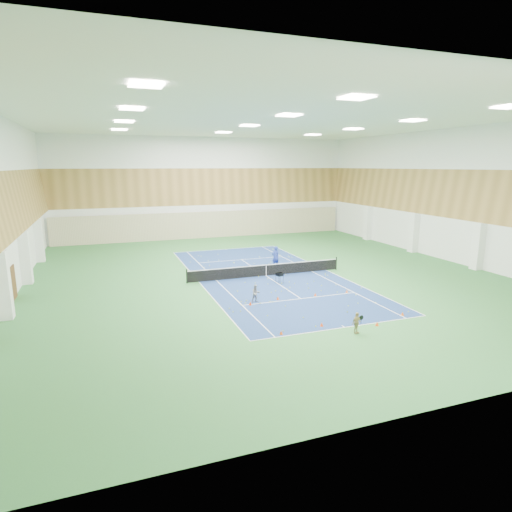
# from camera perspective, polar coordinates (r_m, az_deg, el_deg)

# --- Properties ---
(ground) EXTENTS (40.00, 40.00, 0.00)m
(ground) POSITION_cam_1_polar(r_m,az_deg,el_deg) (34.37, 1.36, -2.67)
(ground) COLOR #2E6B33
(ground) RESTS_ON ground
(room_shell) EXTENTS (36.00, 40.00, 12.00)m
(room_shell) POSITION_cam_1_polar(r_m,az_deg,el_deg) (33.36, 1.41, 7.35)
(room_shell) COLOR white
(room_shell) RESTS_ON ground
(wood_cladding) EXTENTS (36.00, 40.00, 8.00)m
(wood_cladding) POSITION_cam_1_polar(r_m,az_deg,el_deg) (33.26, 1.43, 10.78)
(wood_cladding) COLOR olive
(wood_cladding) RESTS_ON room_shell
(ceiling_light_grid) EXTENTS (21.40, 25.40, 0.06)m
(ceiling_light_grid) POSITION_cam_1_polar(r_m,az_deg,el_deg) (33.41, 1.47, 17.52)
(ceiling_light_grid) COLOR white
(ceiling_light_grid) RESTS_ON room_shell
(court_surface) EXTENTS (10.97, 23.77, 0.01)m
(court_surface) POSITION_cam_1_polar(r_m,az_deg,el_deg) (34.37, 1.36, -2.67)
(court_surface) COLOR navy
(court_surface) RESTS_ON ground
(tennis_balls_scatter) EXTENTS (10.57, 22.77, 0.07)m
(tennis_balls_scatter) POSITION_cam_1_polar(r_m,az_deg,el_deg) (34.36, 1.36, -2.60)
(tennis_balls_scatter) COLOR #C1D824
(tennis_balls_scatter) RESTS_ON ground
(tennis_net) EXTENTS (12.80, 0.10, 1.10)m
(tennis_net) POSITION_cam_1_polar(r_m,az_deg,el_deg) (34.24, 1.37, -1.78)
(tennis_net) COLOR black
(tennis_net) RESTS_ON ground
(back_curtain) EXTENTS (35.40, 0.16, 3.20)m
(back_curtain) POSITION_cam_1_polar(r_m,az_deg,el_deg) (52.63, -6.46, 4.16)
(back_curtain) COLOR #C6B793
(back_curtain) RESTS_ON ground
(door_left_b) EXTENTS (0.08, 1.80, 2.20)m
(door_left_b) POSITION_cam_1_polar(r_m,az_deg,el_deg) (32.43, -29.68, -3.17)
(door_left_b) COLOR #593319
(door_left_b) RESTS_ON ground
(coach) EXTENTS (0.76, 0.56, 1.90)m
(coach) POSITION_cam_1_polar(r_m,az_deg,el_deg) (36.92, 2.62, -0.14)
(coach) COLOR #22379B
(coach) RESTS_ON ground
(child_court) EXTENTS (0.58, 0.46, 1.17)m
(child_court) POSITION_cam_1_polar(r_m,az_deg,el_deg) (27.75, -0.02, -5.01)
(child_court) COLOR gray
(child_court) RESTS_ON ground
(child_apron) EXTENTS (0.74, 0.51, 1.17)m
(child_apron) POSITION_cam_1_polar(r_m,az_deg,el_deg) (23.36, 13.25, -8.67)
(child_apron) COLOR tan
(child_apron) RESTS_ON ground
(ball_cart) EXTENTS (0.56, 0.56, 0.82)m
(ball_cart) POSITION_cam_1_polar(r_m,az_deg,el_deg) (32.33, 3.16, -2.89)
(ball_cart) COLOR black
(ball_cart) RESTS_ON ground
(cone_svc_a) EXTENTS (0.21, 0.21, 0.23)m
(cone_svc_a) POSITION_cam_1_polar(r_m,az_deg,el_deg) (27.29, -0.77, -6.34)
(cone_svc_a) COLOR #F03E0C
(cone_svc_a) RESTS_ON ground
(cone_svc_b) EXTENTS (0.21, 0.21, 0.23)m
(cone_svc_b) POSITION_cam_1_polar(r_m,az_deg,el_deg) (28.40, 2.93, -5.62)
(cone_svc_b) COLOR #EF4B0C
(cone_svc_b) RESTS_ON ground
(cone_svc_c) EXTENTS (0.19, 0.19, 0.21)m
(cone_svc_c) POSITION_cam_1_polar(r_m,az_deg,el_deg) (29.43, 7.92, -5.11)
(cone_svc_c) COLOR #ED460C
(cone_svc_c) RESTS_ON ground
(cone_svc_d) EXTENTS (0.20, 0.20, 0.22)m
(cone_svc_d) POSITION_cam_1_polar(r_m,az_deg,el_deg) (30.56, 12.02, -4.61)
(cone_svc_d) COLOR #E0520B
(cone_svc_d) RESTS_ON ground
(cone_base_a) EXTENTS (0.20, 0.20, 0.21)m
(cone_base_a) POSITION_cam_1_polar(r_m,az_deg,el_deg) (22.81, 3.38, -10.15)
(cone_base_a) COLOR #E54B0C
(cone_base_a) RESTS_ON ground
(cone_base_b) EXTENTS (0.21, 0.21, 0.23)m
(cone_base_b) POSITION_cam_1_polar(r_m,az_deg,el_deg) (24.13, 8.76, -9.00)
(cone_base_b) COLOR #FF470D
(cone_base_b) RESTS_ON ground
(cone_base_c) EXTENTS (0.20, 0.20, 0.23)m
(cone_base_c) POSITION_cam_1_polar(r_m,az_deg,el_deg) (24.87, 15.85, -8.69)
(cone_base_c) COLOR #FD490D
(cone_base_c) RESTS_ON ground
(cone_base_d) EXTENTS (0.21, 0.21, 0.23)m
(cone_base_d) POSITION_cam_1_polar(r_m,az_deg,el_deg) (26.91, 18.95, -7.29)
(cone_base_d) COLOR #DD520B
(cone_base_d) RESTS_ON ground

